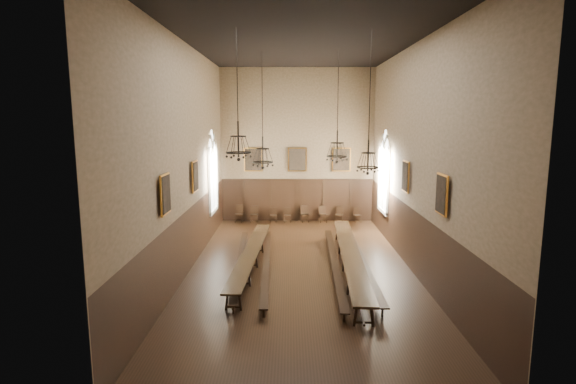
{
  "coord_description": "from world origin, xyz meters",
  "views": [
    {
      "loc": [
        -0.42,
        -17.5,
        6.04
      ],
      "look_at": [
        -0.51,
        1.5,
        2.96
      ],
      "focal_mm": 28.0,
      "sensor_mm": 36.0,
      "label": 1
    }
  ],
  "objects_px": {
    "table_left": "(251,259)",
    "bench_right_inner": "(334,264)",
    "bench_left_outer": "(240,263)",
    "chair_2": "(273,218)",
    "bench_right_outer": "(361,261)",
    "chair_4": "(305,217)",
    "chandelier_back_left": "(263,155)",
    "chair_3": "(288,218)",
    "chandelier_back_right": "(337,150)",
    "bench_left_inner": "(266,264)",
    "chair_6": "(339,218)",
    "chair_7": "(357,218)",
    "chair_1": "(254,217)",
    "chandelier_front_right": "(368,157)",
    "table_right": "(350,262)",
    "chandelier_front_left": "(238,145)",
    "chair_5": "(323,217)",
    "chair_0": "(239,217)"
  },
  "relations": [
    {
      "from": "bench_left_inner",
      "to": "bench_right_inner",
      "type": "height_order",
      "value": "bench_right_inner"
    },
    {
      "from": "table_right",
      "to": "bench_left_inner",
      "type": "height_order",
      "value": "table_right"
    },
    {
      "from": "bench_left_inner",
      "to": "chair_7",
      "type": "xyz_separation_m",
      "value": [
        4.94,
        8.62,
        -0.0
      ]
    },
    {
      "from": "chair_2",
      "to": "chair_1",
      "type": "bearing_deg",
      "value": -178.44
    },
    {
      "from": "chandelier_back_right",
      "to": "chair_0",
      "type": "bearing_deg",
      "value": 130.59
    },
    {
      "from": "table_right",
      "to": "chandelier_back_left",
      "type": "distance_m",
      "value": 6.18
    },
    {
      "from": "bench_left_outer",
      "to": "chair_4",
      "type": "bearing_deg",
      "value": 71.35
    },
    {
      "from": "chandelier_back_left",
      "to": "chandelier_front_left",
      "type": "height_order",
      "value": "same"
    },
    {
      "from": "chair_2",
      "to": "chair_3",
      "type": "distance_m",
      "value": 0.85
    },
    {
      "from": "bench_left_outer",
      "to": "chair_7",
      "type": "xyz_separation_m",
      "value": [
        6.0,
        8.52,
        0.01
      ]
    },
    {
      "from": "bench_right_inner",
      "to": "chandelier_back_left",
      "type": "distance_m",
      "value": 5.92
    },
    {
      "from": "chandelier_back_left",
      "to": "chandelier_front_left",
      "type": "distance_m",
      "value": 5.11
    },
    {
      "from": "chair_3",
      "to": "chair_6",
      "type": "relative_size",
      "value": 0.9
    },
    {
      "from": "bench_left_outer",
      "to": "bench_right_outer",
      "type": "distance_m",
      "value": 4.94
    },
    {
      "from": "table_left",
      "to": "table_right",
      "type": "height_order",
      "value": "table_right"
    },
    {
      "from": "chair_1",
      "to": "chandelier_back_left",
      "type": "distance_m",
      "value": 7.14
    },
    {
      "from": "bench_left_outer",
      "to": "chandelier_front_left",
      "type": "height_order",
      "value": "chandelier_front_left"
    },
    {
      "from": "chair_3",
      "to": "chandelier_back_left",
      "type": "bearing_deg",
      "value": -97.72
    },
    {
      "from": "chair_6",
      "to": "chandelier_front_right",
      "type": "relative_size",
      "value": 0.2
    },
    {
      "from": "chair_5",
      "to": "chandelier_front_right",
      "type": "relative_size",
      "value": 0.2
    },
    {
      "from": "table_left",
      "to": "chandelier_back_right",
      "type": "bearing_deg",
      "value": 32.16
    },
    {
      "from": "chair_5",
      "to": "bench_right_outer",
      "type": "bearing_deg",
      "value": -95.0
    },
    {
      "from": "bench_right_inner",
      "to": "bench_left_outer",
      "type": "bearing_deg",
      "value": 177.03
    },
    {
      "from": "chair_3",
      "to": "chandelier_back_right",
      "type": "relative_size",
      "value": 0.18
    },
    {
      "from": "table_left",
      "to": "bench_right_inner",
      "type": "distance_m",
      "value": 3.4
    },
    {
      "from": "chair_6",
      "to": "chandelier_front_right",
      "type": "xyz_separation_m",
      "value": [
        -0.21,
        -10.52,
        4.46
      ]
    },
    {
      "from": "chair_6",
      "to": "chair_7",
      "type": "height_order",
      "value": "chair_6"
    },
    {
      "from": "chair_4",
      "to": "chandelier_back_right",
      "type": "bearing_deg",
      "value": -90.55
    },
    {
      "from": "bench_left_inner",
      "to": "bench_right_outer",
      "type": "height_order",
      "value": "bench_right_outer"
    },
    {
      "from": "bench_right_inner",
      "to": "chair_7",
      "type": "xyz_separation_m",
      "value": [
        2.2,
        8.71,
        -0.01
      ]
    },
    {
      "from": "table_left",
      "to": "chair_3",
      "type": "height_order",
      "value": "chair_3"
    },
    {
      "from": "chair_3",
      "to": "chandelier_front_right",
      "type": "height_order",
      "value": "chandelier_front_right"
    },
    {
      "from": "bench_right_outer",
      "to": "chair_4",
      "type": "bearing_deg",
      "value": 103.68
    },
    {
      "from": "table_right",
      "to": "chair_5",
      "type": "xyz_separation_m",
      "value": [
        -0.46,
        8.77,
        -0.13
      ]
    },
    {
      "from": "chair_1",
      "to": "chair_4",
      "type": "relative_size",
      "value": 1.01
    },
    {
      "from": "bench_right_inner",
      "to": "chair_4",
      "type": "relative_size",
      "value": 10.21
    },
    {
      "from": "table_left",
      "to": "chair_0",
      "type": "height_order",
      "value": "chair_0"
    },
    {
      "from": "bench_right_inner",
      "to": "bench_right_outer",
      "type": "bearing_deg",
      "value": 19.43
    },
    {
      "from": "bench_right_inner",
      "to": "chair_0",
      "type": "xyz_separation_m",
      "value": [
        -4.82,
        8.75,
        0.02
      ]
    },
    {
      "from": "chandelier_back_right",
      "to": "chandelier_front_left",
      "type": "distance_m",
      "value": 6.2
    },
    {
      "from": "table_left",
      "to": "chair_6",
      "type": "height_order",
      "value": "chair_6"
    },
    {
      "from": "bench_right_outer",
      "to": "chandelier_front_right",
      "type": "distance_m",
      "value": 5.0
    },
    {
      "from": "table_right",
      "to": "chair_4",
      "type": "xyz_separation_m",
      "value": [
        -1.53,
        8.81,
        -0.12
      ]
    },
    {
      "from": "bench_left_outer",
      "to": "chair_2",
      "type": "height_order",
      "value": "chair_2"
    },
    {
      "from": "bench_left_outer",
      "to": "chair_6",
      "type": "relative_size",
      "value": 9.44
    },
    {
      "from": "bench_right_inner",
      "to": "chair_7",
      "type": "relative_size",
      "value": 11.07
    },
    {
      "from": "bench_left_outer",
      "to": "chair_2",
      "type": "xyz_separation_m",
      "value": [
        1.03,
        8.55,
        -0.0
      ]
    },
    {
      "from": "chair_0",
      "to": "chair_2",
      "type": "bearing_deg",
      "value": 5.02
    },
    {
      "from": "chair_2",
      "to": "bench_right_inner",
      "type": "bearing_deg",
      "value": -72.95
    },
    {
      "from": "table_right",
      "to": "chair_3",
      "type": "xyz_separation_m",
      "value": [
        -2.54,
        8.77,
        -0.16
      ]
    }
  ]
}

